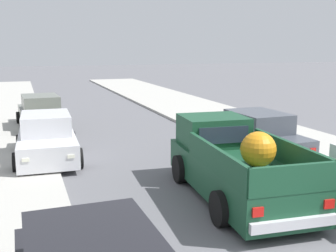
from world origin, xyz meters
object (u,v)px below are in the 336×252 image
(car_left_near, at_px, (47,139))
(car_right_near, at_px, (256,136))
(car_right_mid, at_px, (41,113))
(pickup_truck, at_px, (233,164))

(car_left_near, relative_size, car_right_near, 1.00)
(car_right_near, xyz_separation_m, car_right_mid, (-6.68, 7.47, 0.00))
(car_right_near, bearing_deg, car_right_mid, 131.80)
(car_left_near, xyz_separation_m, car_right_near, (6.77, -1.89, 0.00))
(pickup_truck, bearing_deg, car_right_mid, 111.16)
(pickup_truck, relative_size, car_right_near, 1.24)
(pickup_truck, distance_m, car_right_near, 4.06)
(pickup_truck, xyz_separation_m, car_left_near, (-4.19, 5.02, -0.09))
(car_right_mid, bearing_deg, pickup_truck, -68.84)
(car_left_near, height_order, car_right_mid, same)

